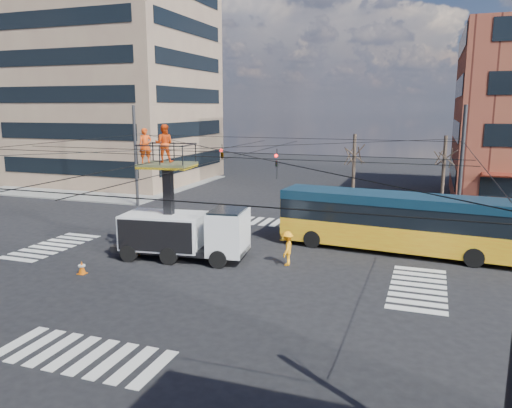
% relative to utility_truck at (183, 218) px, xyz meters
% --- Properties ---
extents(ground, '(120.00, 120.00, 0.00)m').
position_rel_utility_truck_xyz_m(ground, '(1.80, -0.50, -2.19)').
color(ground, black).
rests_on(ground, ground).
extents(sidewalk_nw, '(18.00, 18.00, 0.12)m').
position_rel_utility_truck_xyz_m(sidewalk_nw, '(-19.20, 20.50, -2.13)').
color(sidewalk_nw, slate).
rests_on(sidewalk_nw, ground).
extents(crosswalks, '(22.40, 22.40, 0.02)m').
position_rel_utility_truck_xyz_m(crosswalks, '(1.80, -0.50, -2.18)').
color(crosswalks, silver).
rests_on(crosswalks, ground).
extents(building_tower, '(18.06, 16.06, 30.00)m').
position_rel_utility_truck_xyz_m(building_tower, '(-20.18, 23.48, 12.81)').
color(building_tower, '#826553').
rests_on(building_tower, ground).
extents(overhead_network, '(24.24, 24.24, 8.00)m').
position_rel_utility_truck_xyz_m(overhead_network, '(1.73, -0.10, 2.10)').
color(overhead_network, '#2D2D30').
rests_on(overhead_network, ground).
extents(tree_a, '(2.00, 2.00, 6.00)m').
position_rel_utility_truck_xyz_m(tree_a, '(6.80, 13.00, 2.44)').
color(tree_a, '#382B21').
rests_on(tree_a, ground).
extents(tree_b, '(2.00, 2.00, 6.00)m').
position_rel_utility_truck_xyz_m(tree_b, '(12.80, 13.00, 2.44)').
color(tree_b, '#382B21').
rests_on(tree_b, ground).
extents(utility_truck, '(7.23, 3.32, 6.98)m').
position_rel_utility_truck_xyz_m(utility_truck, '(0.00, 0.00, 0.00)').
color(utility_truck, black).
rests_on(utility_truck, ground).
extents(city_bus, '(13.21, 3.81, 3.20)m').
position_rel_utility_truck_xyz_m(city_bus, '(10.53, 5.00, -0.47)').
color(city_bus, orange).
rests_on(city_bus, ground).
extents(traffic_cone, '(0.36, 0.36, 0.63)m').
position_rel_utility_truck_xyz_m(traffic_cone, '(-3.45, -3.89, -1.87)').
color(traffic_cone, orange).
rests_on(traffic_cone, ground).
extents(worker_ground, '(0.82, 1.17, 1.85)m').
position_rel_utility_truck_xyz_m(worker_ground, '(-2.71, -0.48, -1.27)').
color(worker_ground, orange).
rests_on(worker_ground, ground).
extents(flagger, '(0.76, 1.19, 1.76)m').
position_rel_utility_truck_xyz_m(flagger, '(5.42, 0.68, -1.31)').
color(flagger, orange).
rests_on(flagger, ground).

